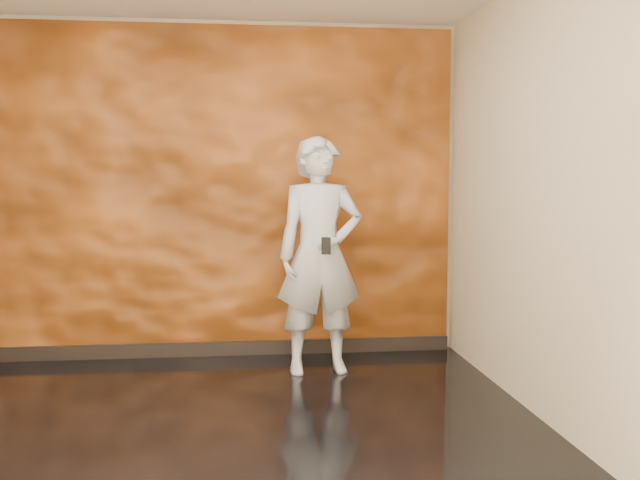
{
  "coord_description": "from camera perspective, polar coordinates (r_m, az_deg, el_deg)",
  "views": [
    {
      "loc": [
        0.14,
        -4.06,
        1.49
      ],
      "look_at": [
        0.72,
        0.95,
        1.06
      ],
      "focal_mm": 40.0,
      "sensor_mm": 36.0,
      "label": 1
    }
  ],
  "objects": [
    {
      "name": "room",
      "position": [
        4.07,
        -8.53,
        3.53
      ],
      "size": [
        4.02,
        4.02,
        2.81
      ],
      "color": "black",
      "rests_on": "ground"
    },
    {
      "name": "baseboard",
      "position": [
        6.15,
        -7.77,
        -8.6
      ],
      "size": [
        3.9,
        0.04,
        0.12
      ],
      "primitive_type": "cube",
      "color": "black",
      "rests_on": "ground"
    },
    {
      "name": "man",
      "position": [
        5.46,
        -0.01,
        -1.23
      ],
      "size": [
        0.69,
        0.49,
        1.82
      ],
      "primitive_type": "imported",
      "rotation": [
        0.0,
        0.0,
        0.08
      ],
      "color": "#A0A5B0",
      "rests_on": "ground"
    },
    {
      "name": "feature_wall",
      "position": [
        6.03,
        -7.91,
        3.79
      ],
      "size": [
        3.9,
        0.06,
        2.75
      ],
      "primitive_type": "cube",
      "color": "#BF5F1F",
      "rests_on": "ground"
    },
    {
      "name": "phone",
      "position": [
        5.19,
        0.5,
        -0.47
      ],
      "size": [
        0.07,
        0.03,
        0.13
      ],
      "primitive_type": "cube",
      "rotation": [
        0.0,
        0.0,
        -0.23
      ],
      "color": "black",
      "rests_on": "man"
    }
  ]
}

